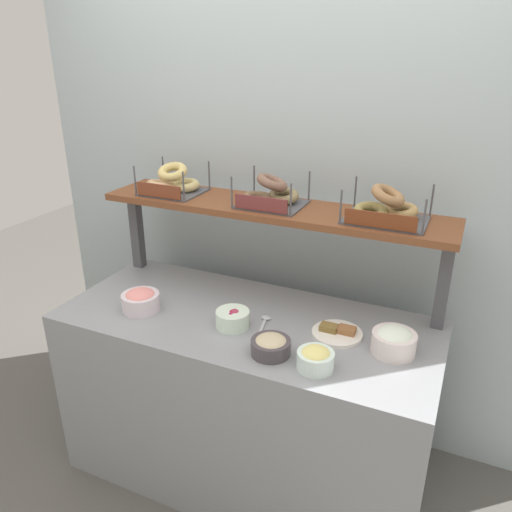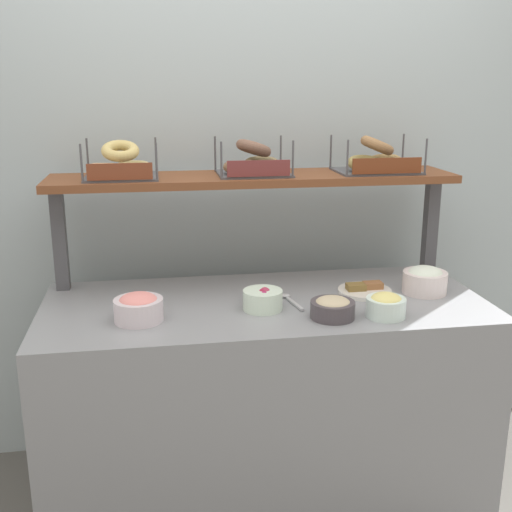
% 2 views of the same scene
% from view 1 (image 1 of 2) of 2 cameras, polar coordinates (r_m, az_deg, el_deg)
% --- Properties ---
extents(ground_plane, '(8.00, 8.00, 0.00)m').
position_cam_1_polar(ground_plane, '(2.69, -0.97, -22.95)').
color(ground_plane, '#595651').
extents(back_wall, '(2.82, 0.06, 2.40)m').
position_cam_1_polar(back_wall, '(2.49, 4.28, 5.74)').
color(back_wall, '#AAB9BD').
rests_on(back_wall, ground_plane).
extents(deli_counter, '(1.62, 0.70, 0.85)m').
position_cam_1_polar(deli_counter, '(2.41, -1.04, -15.90)').
color(deli_counter, gray).
rests_on(deli_counter, ground_plane).
extents(shelf_riser_left, '(0.05, 0.05, 0.40)m').
position_cam_1_polar(shelf_riser_left, '(2.66, -13.38, 2.87)').
color(shelf_riser_left, '#4C4C51').
rests_on(shelf_riser_left, deli_counter).
extents(shelf_riser_right, '(0.05, 0.05, 0.40)m').
position_cam_1_polar(shelf_riser_right, '(2.15, 20.54, -2.91)').
color(shelf_riser_right, '#4C4C51').
rests_on(shelf_riser_right, deli_counter).
extents(upper_shelf, '(1.58, 0.32, 0.03)m').
position_cam_1_polar(upper_shelf, '(2.23, 1.80, 5.41)').
color(upper_shelf, brown).
rests_on(upper_shelf, shelf_riser_left).
extents(bowl_egg_salad, '(0.14, 0.14, 0.09)m').
position_cam_1_polar(bowl_egg_salad, '(1.85, 6.78, -11.47)').
color(bowl_egg_salad, white).
rests_on(bowl_egg_salad, deli_counter).
extents(bowl_tuna_salad, '(0.15, 0.15, 0.07)m').
position_cam_1_polar(bowl_tuna_salad, '(1.92, 1.69, -10.10)').
color(bowl_tuna_salad, '#494247').
rests_on(bowl_tuna_salad, deli_counter).
extents(bowl_lox_spread, '(0.17, 0.17, 0.10)m').
position_cam_1_polar(bowl_lox_spread, '(2.27, -12.97, -4.90)').
color(bowl_lox_spread, silver).
rests_on(bowl_lox_spread, deli_counter).
extents(bowl_beet_salad, '(0.14, 0.14, 0.08)m').
position_cam_1_polar(bowl_beet_salad, '(2.09, -2.66, -7.08)').
color(bowl_beet_salad, white).
rests_on(bowl_beet_salad, deli_counter).
extents(bowl_cream_cheese, '(0.17, 0.17, 0.11)m').
position_cam_1_polar(bowl_cream_cheese, '(1.99, 15.39, -9.25)').
color(bowl_cream_cheese, white).
rests_on(bowl_cream_cheese, deli_counter).
extents(serving_plate_white, '(0.20, 0.20, 0.04)m').
position_cam_1_polar(serving_plate_white, '(2.07, 9.21, -8.58)').
color(serving_plate_white, white).
rests_on(serving_plate_white, deli_counter).
extents(serving_spoon_near_plate, '(0.06, 0.17, 0.01)m').
position_cam_1_polar(serving_spoon_near_plate, '(2.12, 0.93, -7.56)').
color(serving_spoon_near_plate, '#B7B7BC').
rests_on(serving_spoon_near_plate, deli_counter).
extents(bagel_basket_plain, '(0.27, 0.25, 0.14)m').
position_cam_1_polar(bagel_basket_plain, '(2.43, -9.47, 8.18)').
color(bagel_basket_plain, '#4C4C51').
rests_on(bagel_basket_plain, upper_shelf).
extents(bagel_basket_poppy, '(0.29, 0.25, 0.15)m').
position_cam_1_polar(bagel_basket_poppy, '(2.21, 1.66, 6.95)').
color(bagel_basket_poppy, '#4C4C51').
rests_on(bagel_basket_poppy, upper_shelf).
extents(bagel_basket_everything, '(0.32, 0.26, 0.15)m').
position_cam_1_polar(bagel_basket_everything, '(2.07, 14.53, 5.14)').
color(bagel_basket_everything, '#4C4C51').
rests_on(bagel_basket_everything, upper_shelf).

